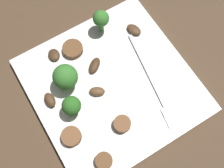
{
  "coord_description": "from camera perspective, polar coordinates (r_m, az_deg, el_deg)",
  "views": [
    {
      "loc": [
        0.14,
        -0.08,
        0.45
      ],
      "look_at": [
        0.0,
        0.0,
        0.01
      ],
      "focal_mm": 44.37,
      "sensor_mm": 36.0,
      "label": 1
    }
  ],
  "objects": [
    {
      "name": "broccoli_floret_1",
      "position": [
        0.44,
        -9.59,
        1.45
      ],
      "size": [
        0.04,
        0.04,
        0.05
      ],
      "color": "#408630",
      "rests_on": "plate"
    },
    {
      "name": "mushroom_4",
      "position": [
        0.51,
        4.54,
        11.08
      ],
      "size": [
        0.03,
        0.03,
        0.01
      ],
      "primitive_type": "ellipsoid",
      "rotation": [
        0.0,
        0.0,
        0.34
      ],
      "color": "#4C331E",
      "rests_on": "plate"
    },
    {
      "name": "mushroom_1",
      "position": [
        0.48,
        -3.63,
        3.84
      ],
      "size": [
        0.03,
        0.03,
        0.01
      ],
      "primitive_type": "ellipsoid",
      "rotation": [
        0.0,
        0.0,
        2.23
      ],
      "color": "#422B19",
      "rests_on": "plate"
    },
    {
      "name": "sausage_slice_0",
      "position": [
        0.44,
        -8.35,
        -10.65
      ],
      "size": [
        0.04,
        0.04,
        0.01
      ],
      "primitive_type": "cylinder",
      "rotation": [
        0.0,
        0.0,
        1.78
      ],
      "color": "brown",
      "rests_on": "plate"
    },
    {
      "name": "plate",
      "position": [
        0.48,
        0.0,
        -0.3
      ],
      "size": [
        0.26,
        0.26,
        0.01
      ],
      "primitive_type": "cube",
      "color": "white",
      "rests_on": "ground_plane"
    },
    {
      "name": "mushroom_2",
      "position": [
        0.5,
        -11.88,
        5.87
      ],
      "size": [
        0.03,
        0.02,
        0.01
      ],
      "primitive_type": "ellipsoid",
      "rotation": [
        0.0,
        0.0,
        6.15
      ],
      "color": "#422B19",
      "rests_on": "plate"
    },
    {
      "name": "broccoli_floret_2",
      "position": [
        0.43,
        -8.34,
        -4.47
      ],
      "size": [
        0.03,
        0.03,
        0.04
      ],
      "color": "#347525",
      "rests_on": "plate"
    },
    {
      "name": "mushroom_0",
      "position": [
        0.46,
        -12.68,
        -3.22
      ],
      "size": [
        0.03,
        0.02,
        0.01
      ],
      "primitive_type": "ellipsoid",
      "rotation": [
        0.0,
        0.0,
        6.26
      ],
      "color": "#4C331E",
      "rests_on": "plate"
    },
    {
      "name": "mushroom_3",
      "position": [
        0.46,
        -3.33,
        -1.14
      ],
      "size": [
        0.03,
        0.03,
        0.01
      ],
      "primitive_type": "ellipsoid",
      "rotation": [
        0.0,
        0.0,
        1.0
      ],
      "color": "brown",
      "rests_on": "plate"
    },
    {
      "name": "sausage_slice_3",
      "position": [
        0.44,
        2.1,
        -8.25
      ],
      "size": [
        0.04,
        0.04,
        0.01
      ],
      "primitive_type": "cylinder",
      "rotation": [
        0.0,
        0.0,
        0.63
      ],
      "color": "brown",
      "rests_on": "plate"
    },
    {
      "name": "broccoli_floret_0",
      "position": [
        0.49,
        -2.28,
        13.25
      ],
      "size": [
        0.03,
        0.03,
        0.05
      ],
      "color": "#408630",
      "rests_on": "plate"
    },
    {
      "name": "sausage_slice_1",
      "position": [
        0.44,
        -1.69,
        -15.56
      ],
      "size": [
        0.04,
        0.04,
        0.01
      ],
      "primitive_type": "cylinder",
      "rotation": [
        0.0,
        0.0,
        0.75
      ],
      "color": "brown",
      "rests_on": "plate"
    },
    {
      "name": "sausage_slice_2",
      "position": [
        0.49,
        -8.09,
        7.13
      ],
      "size": [
        0.05,
        0.05,
        0.01
      ],
      "primitive_type": "cylinder",
      "rotation": [
        0.0,
        0.0,
        0.89
      ],
      "color": "brown",
      "rests_on": "plate"
    },
    {
      "name": "fork",
      "position": [
        0.47,
        8.76,
        -0.32
      ],
      "size": [
        0.18,
        0.04,
        0.0
      ],
      "rotation": [
        0.0,
        0.0,
        -0.16
      ],
      "color": "silver",
      "rests_on": "plate"
    },
    {
      "name": "ground_plane",
      "position": [
        0.48,
        0.0,
        -0.59
      ],
      "size": [
        1.4,
        1.4,
        0.0
      ],
      "primitive_type": "plane",
      "color": "#4C3826"
    }
  ]
}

